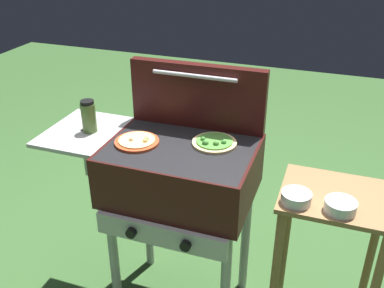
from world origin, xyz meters
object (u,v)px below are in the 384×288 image
object	(u,v)px
grill	(178,175)
topping_bowl_near	(296,198)
pizza_veggie	(214,142)
topping_bowl_far	(340,207)
sauce_jar	(89,116)
pizza_cheese	(137,141)
prep_table	(329,241)

from	to	relation	value
grill	topping_bowl_near	bearing A→B (deg)	-11.20
grill	pizza_veggie	xyz separation A→B (m)	(0.14, 0.07, 0.15)
pizza_veggie	topping_bowl_far	xyz separation A→B (m)	(0.54, -0.17, -0.09)
grill	sauce_jar	distance (m)	0.48
pizza_cheese	topping_bowl_far	xyz separation A→B (m)	(0.86, -0.07, -0.09)
prep_table	topping_bowl_far	distance (m)	0.28
prep_table	pizza_veggie	bearing A→B (deg)	173.15
topping_bowl_near	topping_bowl_far	xyz separation A→B (m)	(0.16, -0.00, 0.00)
topping_bowl_near	topping_bowl_far	size ratio (longest dim) A/B	0.97
pizza_veggie	topping_bowl_far	bearing A→B (deg)	-17.65
sauce_jar	topping_bowl_far	xyz separation A→B (m)	(1.12, -0.11, -0.15)
pizza_cheese	topping_bowl_near	world-z (taller)	pizza_cheese
prep_table	topping_bowl_far	world-z (taller)	topping_bowl_far
sauce_jar	topping_bowl_near	size ratio (longest dim) A/B	1.29
pizza_veggie	sauce_jar	xyz separation A→B (m)	(-0.57, -0.06, 0.06)
prep_table	topping_bowl_far	size ratio (longest dim) A/B	6.71
grill	topping_bowl_far	xyz separation A→B (m)	(0.69, -0.10, 0.06)
sauce_jar	prep_table	distance (m)	1.18
topping_bowl_near	pizza_veggie	bearing A→B (deg)	155.74
grill	pizza_veggie	size ratio (longest dim) A/B	4.96
grill	prep_table	world-z (taller)	grill
sauce_jar	topping_bowl_far	size ratio (longest dim) A/B	1.25
prep_table	topping_bowl_far	bearing A→B (deg)	-83.32
pizza_veggie	topping_bowl_near	distance (m)	0.43
grill	topping_bowl_far	distance (m)	0.70
topping_bowl_near	topping_bowl_far	distance (m)	0.16
grill	pizza_veggie	world-z (taller)	pizza_veggie
pizza_cheese	topping_bowl_far	world-z (taller)	pizza_cheese
topping_bowl_far	pizza_cheese	bearing A→B (deg)	175.17
prep_table	pizza_cheese	bearing A→B (deg)	-177.54
sauce_jar	pizza_cheese	bearing A→B (deg)	-8.91
grill	pizza_veggie	distance (m)	0.22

